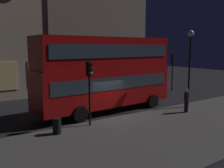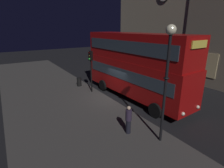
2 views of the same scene
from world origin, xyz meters
name	(u,v)px [view 1 (image 1 of 2)]	position (x,y,z in m)	size (l,w,h in m)	color
ground_plane	(111,117)	(0.00, 0.00, 0.00)	(80.00, 80.00, 0.00)	black
sidewalk_slab	(157,134)	(0.00, -4.41, 0.06)	(44.00, 8.01, 0.12)	#423F3D
building_plain_facade	(82,24)	(5.66, 14.52, 7.61)	(12.43, 9.85, 15.23)	gray
double_decker_bus	(106,71)	(0.63, 1.62, 3.09)	(11.09, 3.24, 5.52)	#9E0C0C
traffic_light_near_kerb	(90,80)	(-2.29, -1.07, 2.89)	(0.38, 0.40, 3.85)	black
traffic_light_far_side	(172,65)	(11.78, 5.11, 2.86)	(0.36, 0.38, 3.98)	black
street_lamp	(190,54)	(6.50, -1.33, 4.32)	(0.47, 0.47, 5.97)	black
pedestrian	(186,100)	(5.00, -2.37, 0.99)	(0.36, 0.36, 1.70)	black
litter_bin	(57,126)	(-4.55, -1.39, 0.56)	(0.47, 0.47, 0.87)	black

